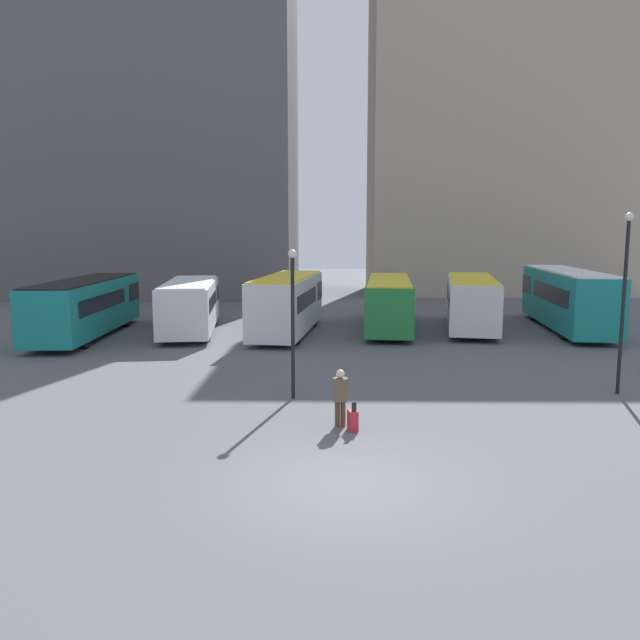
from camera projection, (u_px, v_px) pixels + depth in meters
ground_plane at (346, 483)px, 13.56m from camera, size 160.00×160.00×0.00m
building_block_left at (146, 38)px, 53.76m from camera, size 25.51×16.49×43.97m
building_block_right at (497, 134)px, 54.52m from camera, size 22.13×10.29×27.91m
bus_0 at (86, 305)px, 32.45m from camera, size 2.90×11.09×2.98m
bus_1 at (190, 305)px, 33.74m from camera, size 3.64×9.45×2.80m
bus_2 at (288, 302)px, 33.27m from camera, size 3.58×9.89×3.11m
bus_3 at (389, 302)px, 34.90m from camera, size 3.40×10.58×2.83m
bus_4 at (471, 301)px, 34.75m from camera, size 4.12×9.69×2.93m
bus_5 at (567, 297)px, 34.81m from camera, size 3.58×11.80×3.32m
traveler at (340, 393)px, 17.38m from camera, size 0.50×0.50×1.63m
suitcase at (353, 420)px, 17.08m from camera, size 0.31×0.40×0.84m
lamp_post_1 at (624, 290)px, 20.57m from camera, size 0.28×0.28×6.04m
lamp_post_2 at (293, 310)px, 20.07m from camera, size 0.28×0.28×4.86m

